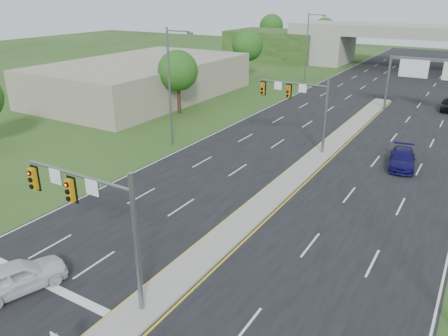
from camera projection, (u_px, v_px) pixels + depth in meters
ground at (142, 311)px, 20.41m from camera, size 240.00×240.00×0.00m
road at (352, 127)px, 48.22m from camera, size 24.00×160.00×0.02m
median at (314, 159)px, 38.65m from camera, size 2.00×54.00×0.16m
lane_markings at (329, 141)px, 43.66m from camera, size 23.72×160.00×0.01m
signal_mast_near at (95, 210)px, 19.67m from camera, size 6.62×0.60×7.00m
signal_mast_far at (302, 101)px, 39.53m from camera, size 6.62×0.60×7.00m
sign_gantry at (438, 72)px, 50.95m from camera, size 11.58×0.44×6.67m
overpass at (421, 51)px, 82.65m from camera, size 80.00×14.00×8.10m
lightpole_l_mid at (171, 82)px, 40.38m from camera, size 2.85×0.25×11.00m
lightpole_l_far at (308, 46)px, 68.19m from camera, size 2.85×0.25×11.00m
tree_l_near at (178, 71)px, 51.88m from camera, size 4.80×4.80×7.60m
tree_l_mid at (248, 46)px, 73.53m from camera, size 5.20×5.20×8.12m
tree_back_a at (271, 26)px, 111.09m from camera, size 6.00×6.00×8.85m
tree_back_b at (324, 30)px, 104.52m from camera, size 5.60×5.60×8.32m
commercial_building at (143, 79)px, 61.63m from camera, size 18.00×30.00×5.00m
car_white at (17, 277)px, 21.50m from camera, size 3.29×5.11×1.62m
car_far_b at (402, 159)px, 36.96m from camera, size 2.76×5.23×1.44m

